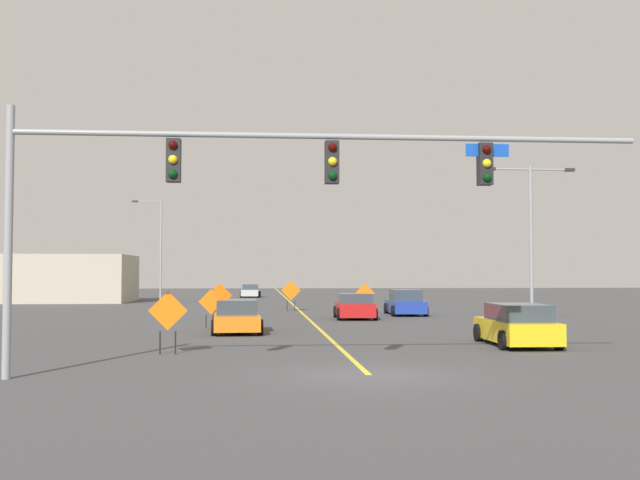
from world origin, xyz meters
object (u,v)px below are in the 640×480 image
street_lamp_far_left (531,229)px  street_lamp_near_left (159,246)px  construction_sign_right_shoulder (211,303)px  construction_sign_left_lane (168,314)px  car_silver_distant (251,291)px  construction_sign_left_shoulder (291,292)px  car_blue_approaching (405,303)px  construction_sign_right_lane (220,297)px  car_yellow_passing (517,325)px  traffic_signal_assembly (253,174)px  construction_sign_median_far (365,294)px  car_orange_mid (237,317)px  car_red_far (355,307)px

street_lamp_far_left → street_lamp_near_left: (-20.69, 27.96, 0.20)m
construction_sign_right_shoulder → construction_sign_left_lane: bearing=-93.1°
construction_sign_left_lane → car_silver_distant: construction_sign_left_lane is taller
construction_sign_left_shoulder → street_lamp_near_left: bearing=129.5°
car_blue_approaching → street_lamp_far_left: bearing=-69.8°
construction_sign_right_lane → construction_sign_left_shoulder: construction_sign_left_shoulder is taller
car_silver_distant → car_yellow_passing: bearing=-79.5°
traffic_signal_assembly → construction_sign_left_lane: bearing=116.9°
street_lamp_near_left → construction_sign_left_shoulder: 16.46m
construction_sign_right_lane → construction_sign_right_shoulder: size_ratio=1.12×
construction_sign_median_far → car_yellow_passing: 21.83m
traffic_signal_assembly → construction_sign_median_far: bearing=76.6°
car_orange_mid → car_red_far: bearing=55.1°
street_lamp_far_left → construction_sign_left_lane: size_ratio=3.85×
construction_sign_left_shoulder → construction_sign_left_lane: (-4.89, -25.74, -0.03)m
construction_sign_median_far → car_yellow_passing: (2.16, -21.72, -0.46)m
traffic_signal_assembly → car_silver_distant: size_ratio=3.92×
construction_sign_right_shoulder → car_yellow_passing: (11.03, -9.48, -0.41)m
car_red_far → construction_sign_median_far: bearing=77.1°
construction_sign_right_shoulder → construction_sign_left_shoulder: bearing=73.5°
street_lamp_far_left → construction_sign_right_lane: 15.83m
construction_sign_left_shoulder → construction_sign_median_far: size_ratio=1.08×
traffic_signal_assembly → construction_sign_right_shoulder: (-2.03, 16.43, -3.81)m
construction_sign_right_lane → car_orange_mid: bearing=-81.5°
traffic_signal_assembly → construction_sign_left_shoulder: bearing=85.8°
construction_sign_right_shoulder → car_orange_mid: (1.25, -3.00, -0.45)m
street_lamp_near_left → construction_sign_right_lane: 23.72m
construction_sign_left_shoulder → car_red_far: (3.10, -8.72, -0.60)m
street_lamp_near_left → car_orange_mid: (7.22, -29.91, -4.06)m
traffic_signal_assembly → construction_sign_right_shoulder: 16.98m
traffic_signal_assembly → car_yellow_passing: 12.13m
construction_sign_right_shoulder → car_orange_mid: 3.29m
street_lamp_far_left → car_blue_approaching: (-3.84, 10.43, -3.82)m
street_lamp_near_left → construction_sign_right_lane: (6.14, -22.65, -3.47)m
street_lamp_far_left → street_lamp_near_left: street_lamp_near_left is taller
car_silver_distant → car_red_far: bearing=-80.7°
street_lamp_near_left → car_blue_approaching: bearing=-46.1°
construction_sign_right_lane → car_orange_mid: 7.36m
car_yellow_passing → traffic_signal_assembly: bearing=-142.3°
car_silver_distant → car_yellow_passing: (9.70, -52.30, 0.06)m
street_lamp_near_left → construction_sign_median_far: size_ratio=4.59×
street_lamp_near_left → car_silver_distant: bearing=65.4°
construction_sign_left_shoulder → car_blue_approaching: (6.60, -5.12, -0.57)m
construction_sign_median_far → construction_sign_left_lane: size_ratio=0.95×
street_lamp_far_left → car_silver_distant: street_lamp_far_left is taller
construction_sign_median_far → car_silver_distant: 31.51m
car_red_far → car_orange_mid: size_ratio=0.90×
construction_sign_right_shoulder → car_blue_approaching: (10.88, 9.38, -0.41)m
construction_sign_median_far → car_red_far: bearing=-102.9°
traffic_signal_assembly → construction_sign_right_shoulder: bearing=97.0°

